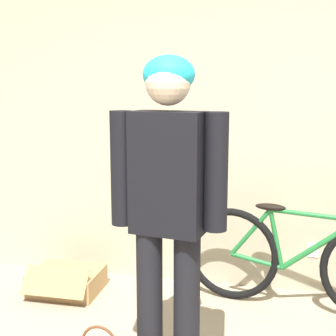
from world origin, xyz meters
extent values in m
cube|color=beige|center=(0.00, 2.32, 1.30)|extent=(8.00, 0.06, 2.60)
cube|color=white|center=(0.55, 2.28, 0.35)|extent=(0.08, 0.01, 0.12)
cylinder|color=black|center=(-0.42, 0.95, 0.43)|extent=(0.14, 0.14, 0.85)
cylinder|color=black|center=(-0.22, 0.95, 0.43)|extent=(0.14, 0.14, 0.85)
cube|color=black|center=(-0.32, 0.95, 1.17)|extent=(0.40, 0.25, 0.64)
cylinder|color=black|center=(-0.57, 0.95, 1.19)|extent=(0.12, 0.12, 0.61)
cylinder|color=black|center=(-0.07, 0.95, 1.19)|extent=(0.12, 0.12, 0.61)
sphere|color=beige|center=(-0.32, 0.95, 1.63)|extent=(0.23, 0.23, 0.23)
ellipsoid|color=#23B7CC|center=(-0.32, 0.96, 1.67)|extent=(0.27, 0.24, 0.20)
torus|color=black|center=(-0.07, 2.04, 0.36)|extent=(0.71, 0.17, 0.71)
cylinder|color=#237A38|center=(0.12, 2.01, 0.33)|extent=(0.38, 0.10, 0.09)
cylinder|color=#237A38|center=(0.07, 2.01, 0.54)|extent=(0.31, 0.08, 0.40)
cylinder|color=#237A38|center=(0.26, 1.98, 0.52)|extent=(0.14, 0.06, 0.44)
cylinder|color=#237A38|center=(0.55, 1.93, 0.51)|extent=(0.52, 0.13, 0.44)
cylinder|color=#237A38|center=(0.50, 1.94, 0.72)|extent=(0.60, 0.13, 0.05)
ellipsoid|color=black|center=(0.21, 1.99, 0.75)|extent=(0.23, 0.11, 0.05)
cube|color=tan|center=(-1.35, 1.88, 0.09)|extent=(0.53, 0.41, 0.17)
cube|color=tan|center=(-1.35, 1.67, 0.16)|extent=(0.51, 0.15, 0.18)
camera|label=1|loc=(0.19, -1.37, 1.62)|focal=50.00mm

